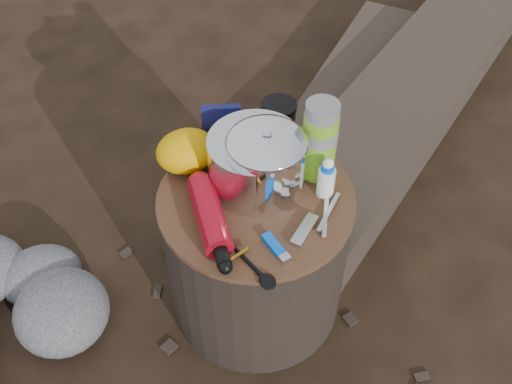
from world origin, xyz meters
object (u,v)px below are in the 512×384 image
object	(u,v)px
camping_pot	(267,163)
fuel_bottle	(210,216)
thermos	(320,140)
travel_mug	(278,124)
log_main	(410,96)
stump	(256,253)

from	to	relation	value
camping_pot	fuel_bottle	xyz separation A→B (m)	(-0.17, -0.06, -0.06)
thermos	travel_mug	world-z (taller)	thermos
log_main	thermos	size ratio (longest dim) A/B	9.89
travel_mug	stump	bearing A→B (deg)	-126.93
camping_pot	travel_mug	distance (m)	0.18
fuel_bottle	thermos	distance (m)	0.33
camping_pot	stump	bearing A→B (deg)	-153.31
camping_pot	fuel_bottle	world-z (taller)	camping_pot
camping_pot	thermos	distance (m)	0.15
fuel_bottle	thermos	world-z (taller)	thermos
thermos	camping_pot	bearing A→B (deg)	-173.75
camping_pot	thermos	bearing A→B (deg)	6.25
stump	travel_mug	distance (m)	0.36
fuel_bottle	travel_mug	bearing A→B (deg)	44.14
stump	thermos	bearing A→B (deg)	10.35
stump	log_main	distance (m)	1.08
camping_pot	travel_mug	size ratio (longest dim) A/B	1.44
thermos	travel_mug	distance (m)	0.15
travel_mug	camping_pot	bearing A→B (deg)	-121.54
fuel_bottle	travel_mug	size ratio (longest dim) A/B	2.09
stump	travel_mug	world-z (taller)	travel_mug
camping_pot	travel_mug	bearing A→B (deg)	58.46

